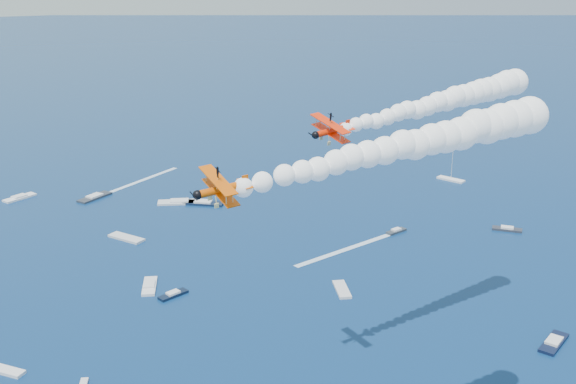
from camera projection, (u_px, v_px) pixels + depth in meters
name	position (u px, v px, depth m)	size (l,w,h in m)	color
biplane_lead	(332.00, 131.00, 127.64)	(8.50, 9.54, 5.75)	#FF2805
biplane_trail	(222.00, 189.00, 85.72)	(7.34, 8.24, 4.96)	#D95004
smoke_trail_lead	(437.00, 103.00, 141.20)	(51.57, 15.11, 9.68)	white
smoke_trail_trail	(401.00, 147.00, 96.80)	(52.35, 9.73, 9.68)	white
spectator_boats	(151.00, 244.00, 216.19)	(241.70, 179.90, 0.70)	#2B303A
boat_wakes	(231.00, 210.00, 245.76)	(75.29, 110.41, 0.04)	white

